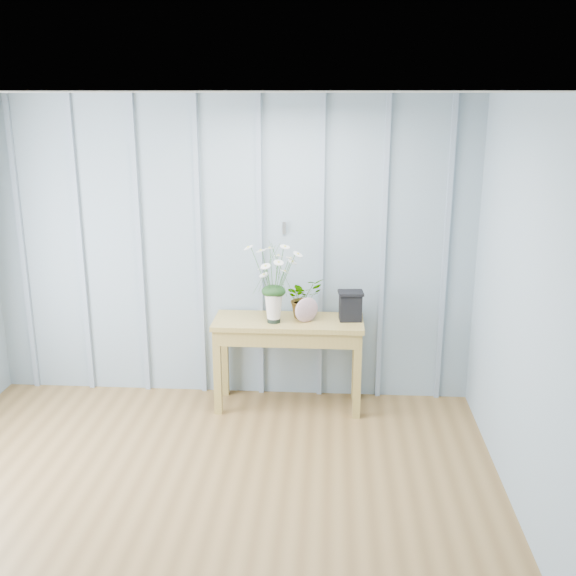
# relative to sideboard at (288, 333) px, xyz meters

# --- Properties ---
(ground) EXTENTS (4.50, 4.50, 0.00)m
(ground) POSITION_rel_sideboard_xyz_m (-0.50, -1.99, -0.64)
(ground) COLOR brown
(ground) RESTS_ON ground
(room_shell) EXTENTS (4.00, 4.50, 2.50)m
(room_shell) POSITION_rel_sideboard_xyz_m (-0.50, -1.08, 1.35)
(room_shell) COLOR #879AA8
(room_shell) RESTS_ON ground
(sideboard) EXTENTS (1.20, 0.45, 0.75)m
(sideboard) POSITION_rel_sideboard_xyz_m (0.00, 0.00, 0.00)
(sideboard) COLOR olive
(sideboard) RESTS_ON ground
(daisy_vase) EXTENTS (0.47, 0.36, 0.66)m
(daisy_vase) POSITION_rel_sideboard_xyz_m (-0.11, -0.06, 0.53)
(daisy_vase) COLOR black
(daisy_vase) RESTS_ON sideboard
(spider_plant) EXTENTS (0.39, 0.38, 0.33)m
(spider_plant) POSITION_rel_sideboard_xyz_m (0.12, 0.08, 0.28)
(spider_plant) COLOR #133314
(spider_plant) RESTS_ON sideboard
(felt_disc_vessel) EXTENTS (0.20, 0.15, 0.20)m
(felt_disc_vessel) POSITION_rel_sideboard_xyz_m (0.15, -0.05, 0.22)
(felt_disc_vessel) COLOR #884C6A
(felt_disc_vessel) RESTS_ON sideboard
(carved_box) EXTENTS (0.21, 0.17, 0.24)m
(carved_box) POSITION_rel_sideboard_xyz_m (0.49, 0.02, 0.24)
(carved_box) COLOR black
(carved_box) RESTS_ON sideboard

